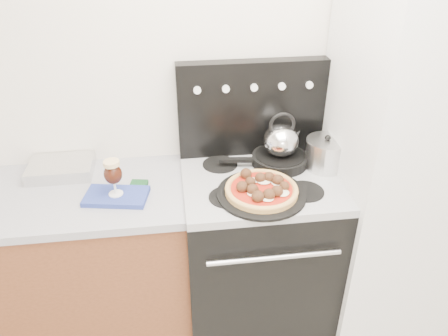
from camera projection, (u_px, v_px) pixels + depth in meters
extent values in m
cube|color=silver|center=(235.00, 91.00, 2.24)|extent=(3.50, 0.01, 2.50)
cube|color=brown|center=(48.00, 269.00, 2.28)|extent=(1.45, 0.60, 0.86)
cube|color=#A2A2AD|center=(29.00, 198.00, 2.05)|extent=(1.48, 0.63, 0.04)
cube|color=black|center=(257.00, 252.00, 2.38)|extent=(0.76, 0.65, 0.88)
cube|color=#ADADB2|center=(260.00, 181.00, 2.15)|extent=(0.76, 0.65, 0.04)
cube|color=black|center=(251.00, 108.00, 2.25)|extent=(0.76, 0.08, 0.50)
cube|color=silver|center=(399.00, 165.00, 2.18)|extent=(0.64, 0.68, 1.90)
cube|color=white|center=(61.00, 168.00, 2.19)|extent=(0.31, 0.23, 0.06)
cube|color=#2A3B94|center=(116.00, 196.00, 2.01)|extent=(0.31, 0.21, 0.02)
cylinder|color=black|center=(261.00, 194.00, 2.00)|extent=(0.52, 0.52, 0.01)
cylinder|color=black|center=(280.00, 160.00, 2.24)|extent=(0.32, 0.32, 0.05)
cylinder|color=silver|center=(326.00, 155.00, 2.19)|extent=(0.22, 0.22, 0.14)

